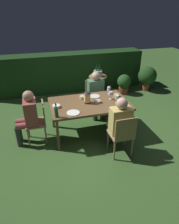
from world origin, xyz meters
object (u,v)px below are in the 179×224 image
wine_glass_b (109,89)px  ice_bucket (98,73)px  dining_table (90,105)px  bowl_bread (116,95)px  bowl_salad (83,97)px  bowl_dip (56,106)px  wine_glass_c (117,98)px  plate_a (73,113)px  person_in_rust (28,115)px  bowl_olives (97,101)px  person_in_green (96,93)px  chair_side_right_b (94,95)px  lantern_centerpiece (87,96)px  side_table (98,83)px  potted_plant_by_hedge (124,83)px  green_bottle_on_table (56,112)px  potted_plant_corner (147,76)px  chair_head_near (39,120)px  person_in_mustard (119,121)px  plate_b (95,96)px  chair_side_left_b (122,134)px

wine_glass_b → ice_bucket: (0.24, 1.55, -0.11)m
dining_table → bowl_bread: 0.69m
bowl_salad → bowl_dip: bowl_salad is taller
wine_glass_c → bowl_dip: wine_glass_c is taller
dining_table → plate_a: bearing=-140.1°
bowl_bread → ice_bucket: size_ratio=0.36×
person_in_rust → bowl_olives: 1.44m
person_in_green → plate_a: bearing=-126.8°
chair_side_right_b → ice_bucket: (0.42, 0.98, 0.27)m
lantern_centerpiece → bowl_bread: 0.73m
person_in_rust → person_in_green: size_ratio=1.00×
person_in_green → ice_bucket: person_in_green is taller
plate_a → bowl_bread: size_ratio=2.04×
dining_table → lantern_centerpiece: (-0.05, 0.02, 0.20)m
person_in_green → side_table: person_in_green is taller
potted_plant_by_hedge → wine_glass_b: bearing=-126.3°
person_in_green → chair_side_right_b: bearing=90.0°
person_in_rust → person_in_green: 1.79m
side_table → bowl_olives: bearing=-108.1°
wine_glass_c → green_bottle_on_table: bearing=-168.9°
plate_a → bowl_dip: (-0.28, 0.33, 0.02)m
bowl_dip → potted_plant_corner: (3.20, 1.93, -0.30)m
wine_glass_c → ice_bucket: bearing=83.3°
bowl_salad → potted_plant_corner: size_ratio=0.20×
person_in_green → lantern_centerpiece: 0.85m
chair_head_near → potted_plant_corner: bearing=28.0°
person_in_mustard → chair_side_right_b: bearing=90.0°
plate_b → bowl_bread: 0.48m
wine_glass_b → bowl_salad: bearing=-172.7°
dining_table → bowl_bread: bearing=12.2°
chair_side_left_b → plate_a: (-0.79, 0.55, 0.27)m
person_in_green → bowl_bread: bearing=-62.6°
plate_a → potted_plant_by_hedge: (2.08, 2.19, -0.41)m
dining_table → green_bottle_on_table: bearing=-150.7°
person_in_rust → person_in_mustard: same height
dining_table → bowl_bread: bowl_bread is taller
chair_side_right_b → person_in_mustard: size_ratio=0.76×
wine_glass_c → plate_b: 0.57m
dining_table → bowl_dip: bowl_dip is taller
chair_head_near → chair_side_right_b: 1.71m
lantern_centerpiece → ice_bucket: size_ratio=0.77×
wine_glass_c → bowl_salad: 0.75m
bowl_olives → bowl_salad: bearing=128.9°
green_bottle_on_table → person_in_green: bearing=45.3°
person_in_mustard → bowl_bread: person_in_mustard is taller
person_in_rust → person_in_mustard: 1.79m
bowl_bread → wine_glass_c: bearing=-110.7°
person_in_rust → plate_a: person_in_rust is taller
wine_glass_b → potted_plant_corner: bearing=38.8°
chair_head_near → lantern_centerpiece: size_ratio=3.28×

